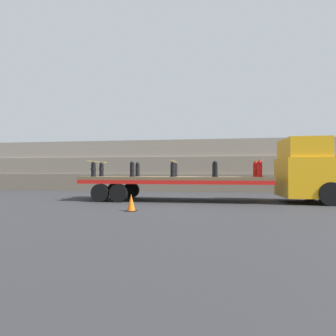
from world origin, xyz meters
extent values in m
plane|color=#2D2D30|center=(0.00, 0.00, 0.00)|extent=(120.00, 120.00, 0.00)
cube|color=#706656|center=(0.00, 7.95, 0.70)|extent=(60.00, 3.00, 1.40)
cube|color=gray|center=(0.00, 8.10, 2.10)|extent=(60.00, 3.00, 1.40)
cube|color=gray|center=(0.00, 8.25, 3.51)|extent=(60.00, 3.00, 1.40)
cube|color=orange|center=(6.95, 0.00, 1.29)|extent=(2.77, 2.57, 1.97)
cube|color=orange|center=(6.68, 0.00, 2.77)|extent=(1.94, 2.37, 1.00)
cube|color=black|center=(7.71, 0.00, 1.68)|extent=(1.11, 2.26, 1.11)
cylinder|color=black|center=(7.44, -1.22, 0.55)|extent=(1.10, 0.28, 1.10)
cylinder|color=black|center=(7.44, 1.22, 0.55)|extent=(1.10, 0.28, 1.10)
cube|color=brown|center=(0.00, 0.00, 1.24)|extent=(10.03, 2.56, 0.16)
cube|color=red|center=(0.00, -1.24, 1.05)|extent=(10.03, 0.08, 0.20)
cube|color=red|center=(0.00, 1.24, 1.05)|extent=(10.03, 0.08, 0.20)
cylinder|color=black|center=(-2.76, -1.18, 0.47)|extent=(0.94, 0.30, 0.94)
cylinder|color=black|center=(-2.76, 1.18, 0.47)|extent=(0.94, 0.30, 0.94)
cylinder|color=black|center=(-3.76, -1.18, 0.47)|extent=(0.94, 0.30, 0.94)
cylinder|color=black|center=(-3.76, 1.18, 0.47)|extent=(0.94, 0.30, 0.94)
cylinder|color=black|center=(-4.42, -0.56, 1.33)|extent=(0.31, 0.31, 0.03)
cylinder|color=black|center=(-4.42, -0.56, 1.65)|extent=(0.25, 0.25, 0.66)
sphere|color=black|center=(-4.42, -0.56, 2.03)|extent=(0.24, 0.24, 0.24)
cylinder|color=black|center=(-4.42, -0.76, 1.73)|extent=(0.11, 0.14, 0.11)
cylinder|color=black|center=(-4.42, -0.37, 1.73)|extent=(0.11, 0.14, 0.11)
cylinder|color=black|center=(-4.42, 0.56, 1.33)|extent=(0.31, 0.31, 0.03)
cylinder|color=black|center=(-4.42, 0.56, 1.65)|extent=(0.25, 0.25, 0.66)
sphere|color=black|center=(-4.42, 0.56, 2.03)|extent=(0.24, 0.24, 0.24)
cylinder|color=black|center=(-4.42, 0.37, 1.73)|extent=(0.11, 0.14, 0.11)
cylinder|color=black|center=(-4.42, 0.76, 1.73)|extent=(0.11, 0.14, 0.11)
cylinder|color=black|center=(-2.21, -0.56, 1.33)|extent=(0.31, 0.31, 0.03)
cylinder|color=black|center=(-2.21, -0.56, 1.65)|extent=(0.25, 0.25, 0.66)
sphere|color=black|center=(-2.21, -0.56, 2.03)|extent=(0.24, 0.24, 0.24)
cylinder|color=black|center=(-2.21, -0.76, 1.73)|extent=(0.11, 0.14, 0.11)
cylinder|color=black|center=(-2.21, -0.37, 1.73)|extent=(0.11, 0.14, 0.11)
cylinder|color=black|center=(-2.21, 0.56, 1.33)|extent=(0.31, 0.31, 0.03)
cylinder|color=black|center=(-2.21, 0.56, 1.65)|extent=(0.25, 0.25, 0.66)
sphere|color=black|center=(-2.21, 0.56, 2.03)|extent=(0.24, 0.24, 0.24)
cylinder|color=black|center=(-2.21, 0.37, 1.73)|extent=(0.11, 0.14, 0.11)
cylinder|color=black|center=(-2.21, 0.76, 1.73)|extent=(0.11, 0.14, 0.11)
cylinder|color=black|center=(0.00, -0.56, 1.33)|extent=(0.31, 0.31, 0.03)
cylinder|color=black|center=(0.00, -0.56, 1.65)|extent=(0.25, 0.25, 0.66)
sphere|color=black|center=(0.00, -0.56, 2.03)|extent=(0.24, 0.24, 0.24)
cylinder|color=black|center=(0.00, -0.76, 1.73)|extent=(0.11, 0.14, 0.11)
cylinder|color=black|center=(0.00, -0.37, 1.73)|extent=(0.11, 0.14, 0.11)
cylinder|color=black|center=(0.00, 0.56, 1.33)|extent=(0.31, 0.31, 0.03)
cylinder|color=black|center=(0.00, 0.56, 1.65)|extent=(0.25, 0.25, 0.66)
sphere|color=black|center=(0.00, 0.56, 2.03)|extent=(0.24, 0.24, 0.24)
cylinder|color=black|center=(0.00, 0.37, 1.73)|extent=(0.11, 0.14, 0.11)
cylinder|color=black|center=(0.00, 0.76, 1.73)|extent=(0.11, 0.14, 0.11)
cylinder|color=black|center=(2.21, -0.56, 1.33)|extent=(0.31, 0.31, 0.03)
cylinder|color=black|center=(2.21, -0.56, 1.65)|extent=(0.25, 0.25, 0.66)
sphere|color=black|center=(2.21, -0.56, 2.03)|extent=(0.24, 0.24, 0.24)
cylinder|color=black|center=(2.21, -0.76, 1.73)|extent=(0.11, 0.14, 0.11)
cylinder|color=black|center=(2.21, -0.37, 1.73)|extent=(0.11, 0.14, 0.11)
cylinder|color=black|center=(2.21, 0.56, 1.33)|extent=(0.31, 0.31, 0.03)
cylinder|color=black|center=(2.21, 0.56, 1.65)|extent=(0.25, 0.25, 0.66)
sphere|color=black|center=(2.21, 0.56, 2.03)|extent=(0.24, 0.24, 0.24)
cylinder|color=black|center=(2.21, 0.37, 1.73)|extent=(0.11, 0.14, 0.11)
cylinder|color=black|center=(2.21, 0.76, 1.73)|extent=(0.11, 0.14, 0.11)
cylinder|color=red|center=(4.42, -0.56, 1.33)|extent=(0.31, 0.31, 0.03)
cylinder|color=red|center=(4.42, -0.56, 1.65)|extent=(0.25, 0.25, 0.66)
sphere|color=red|center=(4.42, -0.56, 2.03)|extent=(0.24, 0.24, 0.24)
cylinder|color=red|center=(4.42, -0.76, 1.73)|extent=(0.11, 0.14, 0.11)
cylinder|color=red|center=(4.42, -0.37, 1.73)|extent=(0.11, 0.14, 0.11)
cylinder|color=red|center=(4.42, 0.56, 1.33)|extent=(0.31, 0.31, 0.03)
cylinder|color=red|center=(4.42, 0.56, 1.65)|extent=(0.25, 0.25, 0.66)
sphere|color=red|center=(4.42, 0.56, 2.03)|extent=(0.24, 0.24, 0.24)
cylinder|color=red|center=(4.42, 0.37, 1.73)|extent=(0.11, 0.14, 0.11)
cylinder|color=red|center=(4.42, 0.76, 1.73)|extent=(0.11, 0.14, 0.11)
cube|color=yellow|center=(-4.42, 0.00, 2.16)|extent=(0.05, 2.76, 0.01)
cube|color=yellow|center=(0.00, 0.00, 2.16)|extent=(0.05, 2.76, 0.01)
cube|color=yellow|center=(4.42, 0.00, 2.16)|extent=(0.05, 2.76, 0.01)
cube|color=black|center=(-1.24, -4.08, 0.01)|extent=(0.43, 0.43, 0.03)
cone|color=orange|center=(-1.24, -4.08, 0.35)|extent=(0.33, 0.33, 0.65)
camera|label=1|loc=(1.72, -14.28, 1.56)|focal=28.00mm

